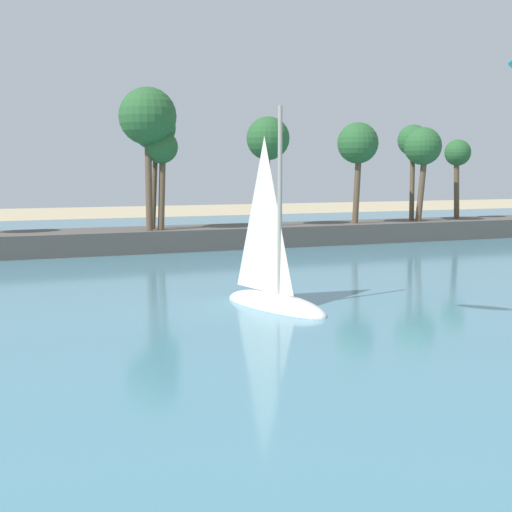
{
  "coord_description": "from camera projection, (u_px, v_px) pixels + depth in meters",
  "views": [
    {
      "loc": [
        -4.75,
        0.84,
        6.56
      ],
      "look_at": [
        0.54,
        13.74,
        4.88
      ],
      "focal_mm": 49.98,
      "sensor_mm": 36.0,
      "label": 1
    }
  ],
  "objects": [
    {
      "name": "sailboat_toward_headland",
      "position": [
        273.0,
        288.0,
        34.06
      ],
      "size": [
        3.83,
        7.3,
        10.14
      ],
      "color": "white",
      "rests_on": "sea"
    },
    {
      "name": "sea",
      "position": [
        38.0,
        261.0,
        51.32
      ],
      "size": [
        220.0,
        87.99,
        0.06
      ],
      "primitive_type": "cube",
      "color": "teal",
      "rests_on": "ground"
    }
  ]
}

